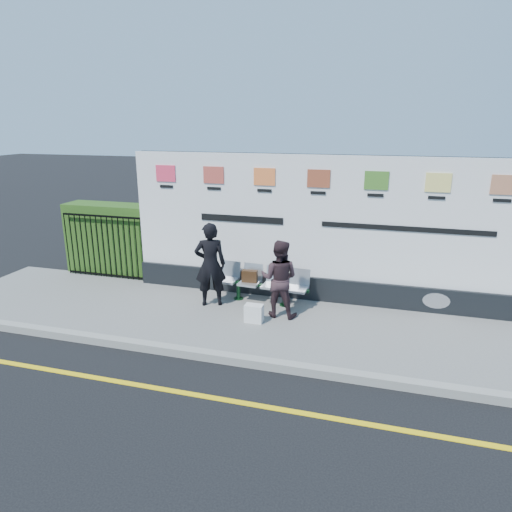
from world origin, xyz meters
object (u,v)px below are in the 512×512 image
at_px(billboard, 317,239).
at_px(woman_right, 279,279).
at_px(woman_left, 210,264).
at_px(bench, 261,293).

relative_size(billboard, woman_right, 5.30).
distance_m(woman_left, woman_right, 1.47).
relative_size(bench, woman_left, 1.13).
bearing_deg(woman_left, billboard, -177.36).
xyz_separation_m(billboard, bench, (-1.04, -0.52, -1.09)).
bearing_deg(woman_right, billboard, -116.04).
xyz_separation_m(billboard, woman_left, (-2.00, -0.92, -0.44)).
distance_m(bench, woman_left, 1.22).
relative_size(bench, woman_right, 1.29).
bearing_deg(bench, woman_right, -43.14).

